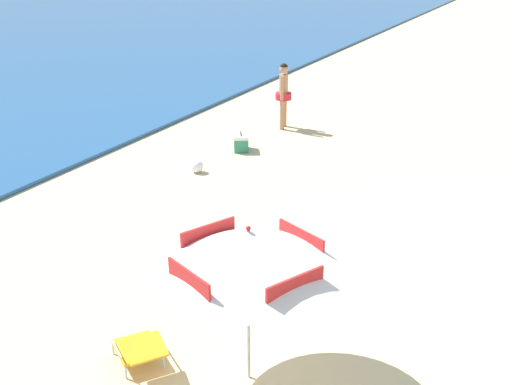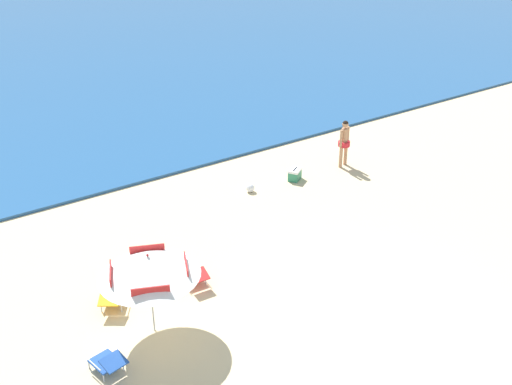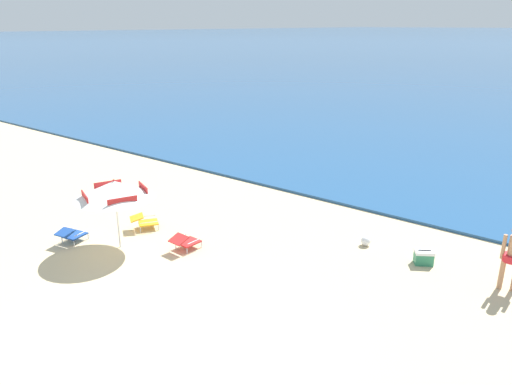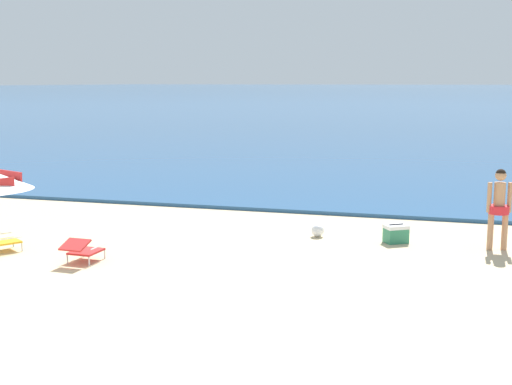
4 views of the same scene
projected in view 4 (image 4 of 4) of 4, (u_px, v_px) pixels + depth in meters
ground_plane at (122, 341)px, 9.27m from camera, size 800.00×800.00×0.00m
ocean_water at (444, 88)px, 397.78m from camera, size 800.00×800.00×0.10m
lounge_chair_facing_sea at (82, 249)px, 13.23m from camera, size 0.61×0.90×0.50m
person_standing_near_shore at (499, 203)px, 14.14m from camera, size 0.50×0.42×1.73m
cooler_box at (396, 234)px, 14.90m from camera, size 0.61×0.56×0.43m
beach_ball at (318, 231)px, 15.48m from camera, size 0.29×0.29×0.29m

